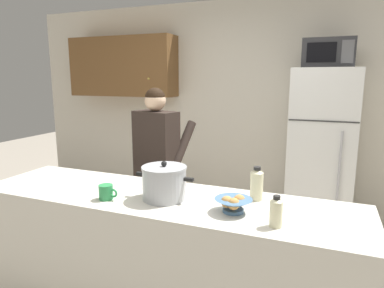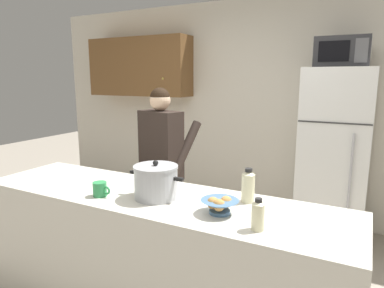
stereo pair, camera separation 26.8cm
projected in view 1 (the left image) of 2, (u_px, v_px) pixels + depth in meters
name	position (u px, v px, depth m)	size (l,w,h in m)	color
back_wall_unit	(222.00, 101.00, 4.30)	(6.00, 0.48, 2.60)	silver
kitchen_island	(162.00, 261.00, 2.32)	(2.57, 0.68, 0.92)	silver
refrigerator	(321.00, 155.00, 3.58)	(0.64, 0.68, 1.78)	white
microwave	(328.00, 53.00, 3.36)	(0.48, 0.37, 0.28)	#2D2D30
person_near_pot	(157.00, 155.00, 3.09)	(0.56, 0.51, 1.60)	black
cooking_pot	(164.00, 183.00, 2.17)	(0.40, 0.29, 0.25)	#ADAFB5
coffee_mug	(106.00, 192.00, 2.17)	(0.13, 0.09, 0.10)	#2D8C4C
bread_bowl	(233.00, 204.00, 1.96)	(0.22, 0.22, 0.10)	#4C7299
bottle_near_edge	(276.00, 212.00, 1.76)	(0.07, 0.07, 0.17)	beige
bottle_mid_counter	(257.00, 184.00, 2.15)	(0.08, 0.08, 0.22)	beige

